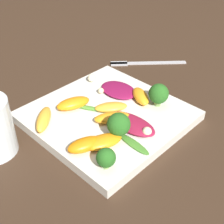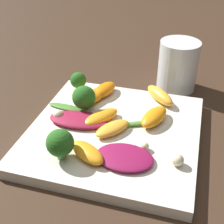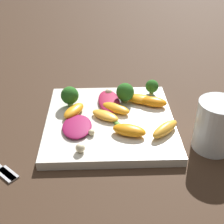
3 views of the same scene
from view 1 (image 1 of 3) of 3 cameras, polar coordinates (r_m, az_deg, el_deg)
The scene contains 20 objects.
ground_plane at distance 0.61m, azimuth -0.83°, elevation -1.44°, with size 2.40×2.40×0.00m, color #382619.
plate at distance 0.60m, azimuth -0.83°, elevation -0.75°, with size 0.27×0.27×0.02m.
fork at distance 0.81m, azimuth 5.09°, elevation 8.99°, with size 0.14×0.15×0.01m.
radicchio_leaf_0 at distance 0.65m, azimuth 1.21°, elevation 4.07°, with size 0.08×0.06×0.01m.
radicchio_leaf_1 at distance 0.56m, azimuth 3.71°, elevation -2.00°, with size 0.10×0.06×0.01m.
orange_segment_0 at distance 0.63m, azimuth 5.26°, elevation 2.90°, with size 0.07×0.06×0.02m.
orange_segment_1 at distance 0.51m, azimuth -4.95°, elevation -5.97°, with size 0.05×0.07×0.02m.
orange_segment_2 at distance 0.58m, azimuth -12.40°, elevation -1.31°, with size 0.07×0.07×0.02m.
orange_segment_3 at distance 0.57m, azimuth 0.01°, elevation -1.04°, with size 0.06×0.07×0.02m.
orange_segment_4 at distance 0.61m, azimuth -7.12°, elevation 1.57°, with size 0.05×0.07×0.02m.
orange_segment_5 at distance 0.52m, azimuth -1.68°, elevation -5.43°, with size 0.05×0.07×0.02m.
orange_segment_6 at distance 0.60m, azimuth -0.01°, elevation 0.81°, with size 0.06×0.07×0.01m.
broccoli_floret_0 at distance 0.48m, azimuth -1.11°, elevation -8.39°, with size 0.03×0.03×0.04m.
broccoli_floret_1 at distance 0.61m, azimuth 8.51°, elevation 3.27°, with size 0.04×0.04×0.05m.
broccoli_floret_2 at distance 0.53m, azimuth 1.23°, elevation -2.31°, with size 0.04×0.04×0.05m.
arugula_sprig_0 at distance 0.53m, azimuth 4.01°, elevation -5.85°, with size 0.07×0.02×0.00m.
arugula_sprig_1 at distance 0.61m, azimuth -4.31°, elevation 0.75°, with size 0.08×0.05×0.01m.
macadamia_nut_0 at distance 0.65m, azimuth -2.05°, elevation 3.91°, with size 0.01×0.01×0.01m.
macadamia_nut_1 at distance 0.54m, azimuth 6.37°, elevation -3.61°, with size 0.02×0.02×0.02m.
macadamia_nut_2 at distance 0.69m, azimuth -3.75°, elevation 6.23°, with size 0.02×0.02×0.02m.
Camera 1 is at (0.34, -0.34, 0.37)m, focal length 50.00 mm.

